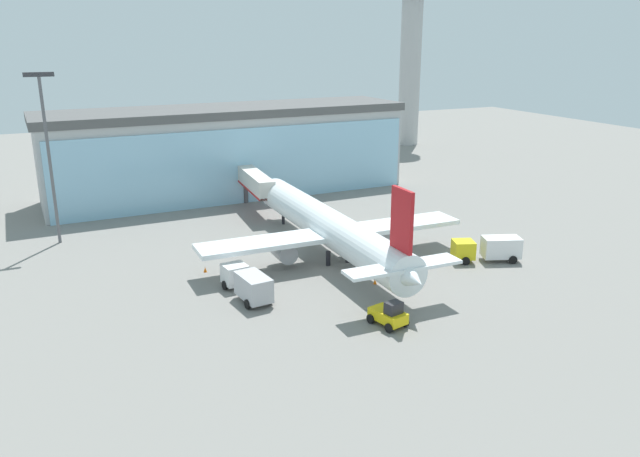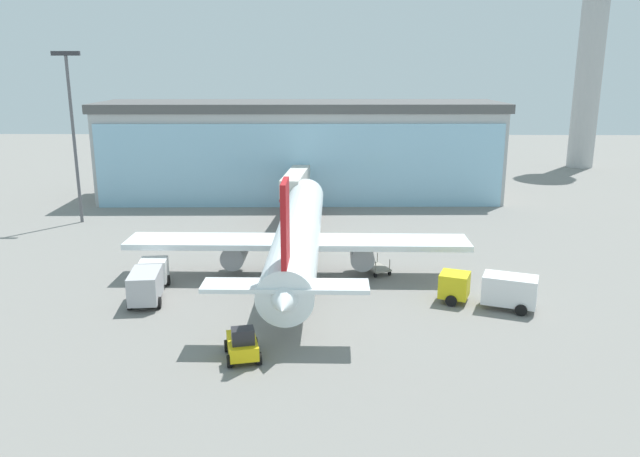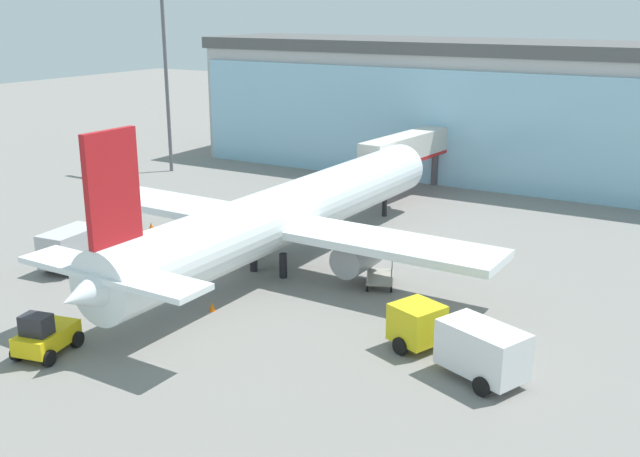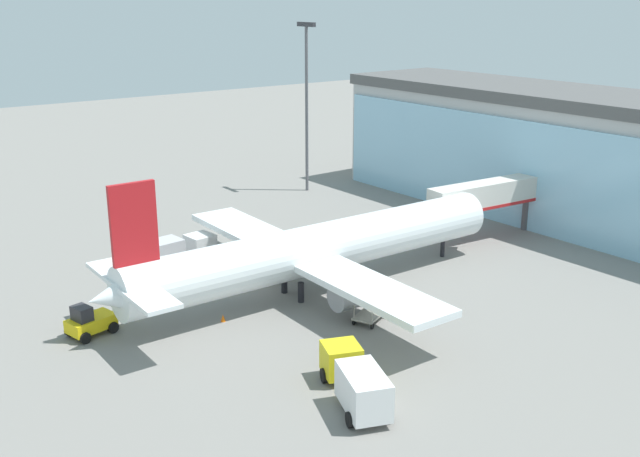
{
  "view_description": "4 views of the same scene",
  "coord_description": "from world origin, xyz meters",
  "px_view_note": "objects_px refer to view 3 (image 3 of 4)",
  "views": [
    {
      "loc": [
        -26.75,
        -55.29,
        23.48
      ],
      "look_at": [
        -0.37,
        2.32,
        3.93
      ],
      "focal_mm": 35.0,
      "sensor_mm": 36.0,
      "label": 1
    },
    {
      "loc": [
        4.19,
        -50.28,
        18.16
      ],
      "look_at": [
        3.23,
        5.23,
        3.62
      ],
      "focal_mm": 35.0,
      "sensor_mm": 36.0,
      "label": 2
    },
    {
      "loc": [
        27.96,
        -35.61,
        16.66
      ],
      "look_at": [
        3.62,
        3.94,
        2.77
      ],
      "focal_mm": 42.0,
      "sensor_mm": 36.0,
      "label": 3
    },
    {
      "loc": [
        46.56,
        -29.02,
        22.69
      ],
      "look_at": [
        -0.18,
        5.09,
        4.59
      ],
      "focal_mm": 42.0,
      "sensor_mm": 36.0,
      "label": 4
    }
  ],
  "objects_px": {
    "safety_cone_wingtip": "(151,225)",
    "catering_truck": "(85,242)",
    "safety_cone_nose": "(212,307)",
    "jet_bridge": "(410,149)",
    "airplane": "(286,215)",
    "baggage_cart": "(380,278)",
    "fuel_truck": "(460,341)",
    "apron_light_mast": "(165,57)",
    "pushback_tug": "(45,336)"
  },
  "relations": [
    {
      "from": "fuel_truck",
      "to": "safety_cone_nose",
      "type": "bearing_deg",
      "value": 23.17
    },
    {
      "from": "airplane",
      "to": "pushback_tug",
      "type": "xyz_separation_m",
      "value": [
        -2.7,
        -17.31,
        -2.52
      ]
    },
    {
      "from": "pushback_tug",
      "to": "safety_cone_nose",
      "type": "relative_size",
      "value": 6.42
    },
    {
      "from": "catering_truck",
      "to": "safety_cone_wingtip",
      "type": "relative_size",
      "value": 13.65
    },
    {
      "from": "apron_light_mast",
      "to": "pushback_tug",
      "type": "distance_m",
      "value": 44.35
    },
    {
      "from": "jet_bridge",
      "to": "safety_cone_wingtip",
      "type": "height_order",
      "value": "jet_bridge"
    },
    {
      "from": "jet_bridge",
      "to": "baggage_cart",
      "type": "bearing_deg",
      "value": -154.92
    },
    {
      "from": "apron_light_mast",
      "to": "catering_truck",
      "type": "distance_m",
      "value": 30.92
    },
    {
      "from": "baggage_cart",
      "to": "fuel_truck",
      "type": "bearing_deg",
      "value": 21.11
    },
    {
      "from": "airplane",
      "to": "safety_cone_nose",
      "type": "relative_size",
      "value": 67.05
    },
    {
      "from": "airplane",
      "to": "fuel_truck",
      "type": "xyz_separation_m",
      "value": [
        15.34,
        -8.06,
        -2.03
      ]
    },
    {
      "from": "baggage_cart",
      "to": "safety_cone_nose",
      "type": "relative_size",
      "value": 5.84
    },
    {
      "from": "safety_cone_wingtip",
      "to": "baggage_cart",
      "type": "bearing_deg",
      "value": -4.3
    },
    {
      "from": "airplane",
      "to": "catering_truck",
      "type": "height_order",
      "value": "airplane"
    },
    {
      "from": "safety_cone_nose",
      "to": "pushback_tug",
      "type": "bearing_deg",
      "value": -112.22
    },
    {
      "from": "safety_cone_wingtip",
      "to": "catering_truck",
      "type": "bearing_deg",
      "value": -76.5
    },
    {
      "from": "jet_bridge",
      "to": "fuel_truck",
      "type": "height_order",
      "value": "jet_bridge"
    },
    {
      "from": "fuel_truck",
      "to": "baggage_cart",
      "type": "height_order",
      "value": "fuel_truck"
    },
    {
      "from": "jet_bridge",
      "to": "fuel_truck",
      "type": "bearing_deg",
      "value": -146.63
    },
    {
      "from": "baggage_cart",
      "to": "pushback_tug",
      "type": "bearing_deg",
      "value": -54.54
    },
    {
      "from": "apron_light_mast",
      "to": "safety_cone_wingtip",
      "type": "height_order",
      "value": "apron_light_mast"
    },
    {
      "from": "baggage_cart",
      "to": "safety_cone_nose",
      "type": "distance_m",
      "value": 10.66
    },
    {
      "from": "catering_truck",
      "to": "safety_cone_wingtip",
      "type": "height_order",
      "value": "catering_truck"
    },
    {
      "from": "apron_light_mast",
      "to": "fuel_truck",
      "type": "bearing_deg",
      "value": -31.93
    },
    {
      "from": "fuel_truck",
      "to": "pushback_tug",
      "type": "xyz_separation_m",
      "value": [
        -18.04,
        -9.25,
        -0.49
      ]
    },
    {
      "from": "airplane",
      "to": "fuel_truck",
      "type": "relative_size",
      "value": 4.85
    },
    {
      "from": "jet_bridge",
      "to": "pushback_tug",
      "type": "xyz_separation_m",
      "value": [
        -1.4,
        -39.11,
        -3.31
      ]
    },
    {
      "from": "safety_cone_nose",
      "to": "baggage_cart",
      "type": "bearing_deg",
      "value": 54.22
    },
    {
      "from": "jet_bridge",
      "to": "airplane",
      "type": "relative_size",
      "value": 0.38
    },
    {
      "from": "catering_truck",
      "to": "safety_cone_nose",
      "type": "relative_size",
      "value": 13.65
    },
    {
      "from": "jet_bridge",
      "to": "catering_truck",
      "type": "relative_size",
      "value": 1.86
    },
    {
      "from": "fuel_truck",
      "to": "pushback_tug",
      "type": "height_order",
      "value": "fuel_truck"
    },
    {
      "from": "jet_bridge",
      "to": "pushback_tug",
      "type": "relative_size",
      "value": 3.95
    },
    {
      "from": "fuel_truck",
      "to": "baggage_cart",
      "type": "bearing_deg",
      "value": -23.32
    },
    {
      "from": "apron_light_mast",
      "to": "pushback_tug",
      "type": "relative_size",
      "value": 5.59
    },
    {
      "from": "airplane",
      "to": "safety_cone_nose",
      "type": "distance_m",
      "value": 9.34
    },
    {
      "from": "apron_light_mast",
      "to": "catering_truck",
      "type": "bearing_deg",
      "value": -58.65
    },
    {
      "from": "baggage_cart",
      "to": "pushback_tug",
      "type": "relative_size",
      "value": 0.91
    },
    {
      "from": "catering_truck",
      "to": "fuel_truck",
      "type": "height_order",
      "value": "same"
    },
    {
      "from": "catering_truck",
      "to": "safety_cone_wingtip",
      "type": "bearing_deg",
      "value": 6.76
    },
    {
      "from": "safety_cone_nose",
      "to": "jet_bridge",
      "type": "bearing_deg",
      "value": 93.93
    },
    {
      "from": "airplane",
      "to": "baggage_cart",
      "type": "relative_size",
      "value": 11.47
    },
    {
      "from": "pushback_tug",
      "to": "baggage_cart",
      "type": "bearing_deg",
      "value": -42.83
    },
    {
      "from": "airplane",
      "to": "safety_cone_wingtip",
      "type": "distance_m",
      "value": 14.13
    },
    {
      "from": "airplane",
      "to": "baggage_cart",
      "type": "bearing_deg",
      "value": -90.43
    },
    {
      "from": "catering_truck",
      "to": "baggage_cart",
      "type": "height_order",
      "value": "catering_truck"
    },
    {
      "from": "airplane",
      "to": "fuel_truck",
      "type": "distance_m",
      "value": 17.45
    },
    {
      "from": "safety_cone_wingtip",
      "to": "jet_bridge",
      "type": "bearing_deg",
      "value": 58.65
    },
    {
      "from": "jet_bridge",
      "to": "safety_cone_wingtip",
      "type": "distance_m",
      "value": 24.14
    },
    {
      "from": "apron_light_mast",
      "to": "jet_bridge",
      "type": "bearing_deg",
      "value": 7.82
    }
  ]
}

